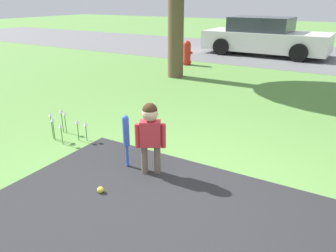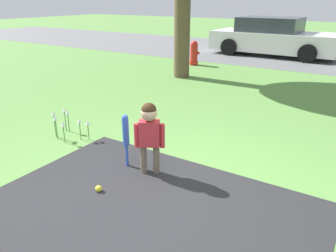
{
  "view_description": "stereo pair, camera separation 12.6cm",
  "coord_description": "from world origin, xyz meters",
  "px_view_note": "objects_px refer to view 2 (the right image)",
  "views": [
    {
      "loc": [
        1.35,
        -2.38,
        1.96
      ],
      "look_at": [
        -0.58,
        0.89,
        0.47
      ],
      "focal_mm": 35.0,
      "sensor_mm": 36.0,
      "label": 1
    },
    {
      "loc": [
        1.46,
        -2.32,
        1.96
      ],
      "look_at": [
        -0.58,
        0.89,
        0.47
      ],
      "focal_mm": 35.0,
      "sensor_mm": 36.0,
      "label": 2
    }
  ],
  "objects_px": {
    "child": "(149,129)",
    "sports_ball": "(99,189)",
    "fire_hydrant": "(194,53)",
    "baseball_bat": "(126,133)",
    "parked_car": "(273,38)"
  },
  "relations": [
    {
      "from": "baseball_bat",
      "to": "parked_car",
      "type": "bearing_deg",
      "value": 95.44
    },
    {
      "from": "child",
      "to": "sports_ball",
      "type": "xyz_separation_m",
      "value": [
        -0.23,
        -0.64,
        -0.53
      ]
    },
    {
      "from": "child",
      "to": "parked_car",
      "type": "xyz_separation_m",
      "value": [
        -1.24,
        9.43,
        0.05
      ]
    },
    {
      "from": "child",
      "to": "baseball_bat",
      "type": "height_order",
      "value": "child"
    },
    {
      "from": "parked_car",
      "to": "sports_ball",
      "type": "bearing_deg",
      "value": -83.27
    },
    {
      "from": "child",
      "to": "parked_car",
      "type": "distance_m",
      "value": 9.51
    },
    {
      "from": "child",
      "to": "sports_ball",
      "type": "relative_size",
      "value": 12.22
    },
    {
      "from": "baseball_bat",
      "to": "parked_car",
      "type": "relative_size",
      "value": 0.15
    },
    {
      "from": "sports_ball",
      "to": "fire_hydrant",
      "type": "height_order",
      "value": "fire_hydrant"
    },
    {
      "from": "child",
      "to": "parked_car",
      "type": "bearing_deg",
      "value": 67.33
    },
    {
      "from": "fire_hydrant",
      "to": "baseball_bat",
      "type": "bearing_deg",
      "value": -68.86
    },
    {
      "from": "baseball_bat",
      "to": "sports_ball",
      "type": "bearing_deg",
      "value": -80.04
    },
    {
      "from": "fire_hydrant",
      "to": "child",
      "type": "bearing_deg",
      "value": -66.16
    },
    {
      "from": "child",
      "to": "sports_ball",
      "type": "bearing_deg",
      "value": -139.95
    },
    {
      "from": "fire_hydrant",
      "to": "parked_car",
      "type": "height_order",
      "value": "parked_car"
    }
  ]
}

